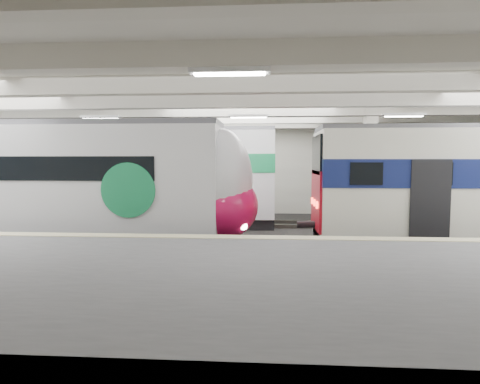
{
  "coord_description": "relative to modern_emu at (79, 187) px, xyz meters",
  "views": [
    {
      "loc": [
        0.75,
        -14.01,
        3.2
      ],
      "look_at": [
        -0.27,
        1.0,
        2.0
      ],
      "focal_mm": 30.0,
      "sensor_mm": 36.0,
      "label": 1
    }
  ],
  "objects": [
    {
      "name": "station_hall",
      "position": [
        6.05,
        -1.74,
        1.01
      ],
      "size": [
        36.0,
        24.0,
        5.75
      ],
      "color": "black",
      "rests_on": "ground"
    },
    {
      "name": "modern_emu",
      "position": [
        0.0,
        0.0,
        0.0
      ],
      "size": [
        14.17,
        2.93,
        4.55
      ],
      "color": "silver",
      "rests_on": "ground"
    },
    {
      "name": "far_train",
      "position": [
        -0.31,
        5.5,
        0.21
      ],
      "size": [
        15.01,
        3.26,
        4.74
      ],
      "rotation": [
        0.0,
        0.0,
        -0.01
      ],
      "color": "silver",
      "rests_on": "ground"
    }
  ]
}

